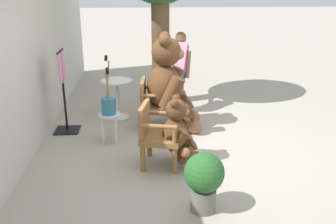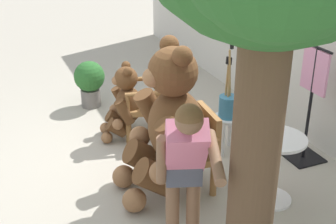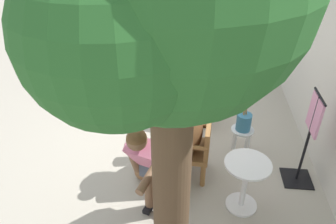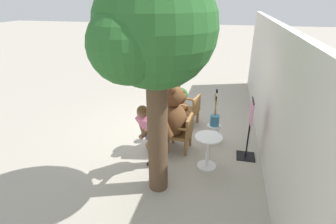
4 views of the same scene
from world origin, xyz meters
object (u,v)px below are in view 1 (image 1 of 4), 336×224
round_side_table (117,95)px  potted_plant (204,178)px  wooden_chair_right (153,103)px  brush_bucket (109,103)px  white_stool (109,120)px  teddy_bear_small (178,132)px  person_visitor (178,66)px  wooden_chair_left (157,133)px  clothing_display_stand (64,90)px  teddy_bear_large (169,84)px

round_side_table → potted_plant: size_ratio=1.06×
wooden_chair_right → round_side_table: wooden_chair_right is taller
brush_bucket → white_stool: bearing=20.9°
white_stool → potted_plant: bearing=-149.1°
wooden_chair_right → white_stool: 0.87m
round_side_table → teddy_bear_small: bearing=-153.9°
wooden_chair_right → round_side_table: size_ratio=1.19×
person_visitor → potted_plant: size_ratio=2.19×
wooden_chair_right → teddy_bear_small: size_ratio=0.88×
wooden_chair_right → potted_plant: bearing=-169.3°
wooden_chair_left → potted_plant: (-1.13, -0.46, -0.07)m
clothing_display_stand → white_stool: bearing=-123.2°
brush_bucket → potted_plant: 2.27m
wooden_chair_right → potted_plant: size_ratio=1.26×
teddy_bear_large → brush_bucket: bearing=117.0°
person_visitor → teddy_bear_large: bearing=165.8°
teddy_bear_large → potted_plant: 2.47m
teddy_bear_small → clothing_display_stand: (1.33, 1.75, 0.24)m
teddy_bear_large → brush_bucket: (-0.49, 0.96, -0.16)m
wooden_chair_right → person_visitor: person_visitor is taller
wooden_chair_right → person_visitor: 1.09m
white_stool → clothing_display_stand: size_ratio=0.34×
teddy_bear_large → brush_bucket: 1.10m
white_stool → teddy_bear_small: bearing=-130.2°
wooden_chair_right → potted_plant: (-2.44, -0.46, -0.07)m
wooden_chair_left → wooden_chair_right: 1.31m
white_stool → wooden_chair_right: bearing=-54.2°
wooden_chair_left → round_side_table: wooden_chair_left is taller
potted_plant → wooden_chair_right: bearing=10.7°
wooden_chair_right → brush_bucket: size_ratio=0.94×
white_stool → brush_bucket: size_ratio=0.50×
teddy_bear_large → round_side_table: size_ratio=2.25×
teddy_bear_small → potted_plant: size_ratio=1.43×
wooden_chair_right → wooden_chair_left: bearing=-179.9°
clothing_display_stand → teddy_bear_small: bearing=-127.3°
person_visitor → clothing_display_stand: size_ratio=1.09×
white_stool → clothing_display_stand: 0.98m
teddy_bear_large → person_visitor: (0.88, -0.22, 0.10)m
wooden_chair_right → teddy_bear_small: (-1.34, -0.29, 0.01)m
person_visitor → white_stool: person_visitor is taller
wooden_chair_right → person_visitor: (0.87, -0.49, 0.43)m
teddy_bear_large → clothing_display_stand: bearing=89.8°
white_stool → round_side_table: 1.06m
person_visitor → potted_plant: (-3.31, 0.03, -0.50)m
wooden_chair_right → brush_bucket: bearing=125.9°
wooden_chair_left → brush_bucket: brush_bucket is taller
person_visitor → potted_plant: bearing=179.5°
wooden_chair_left → white_stool: size_ratio=1.87×
person_visitor → clothing_display_stand: 2.14m
person_visitor → brush_bucket: 1.84m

